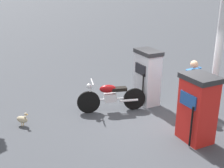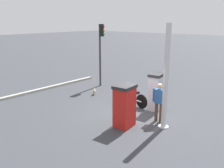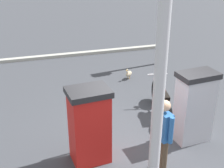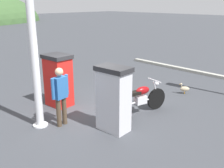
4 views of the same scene
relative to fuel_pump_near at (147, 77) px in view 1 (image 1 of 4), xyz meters
name	(u,v)px [view 1 (image 1 of 4)]	position (x,y,z in m)	size (l,w,h in m)	color
ground_plane	(157,120)	(0.31, 1.23, -0.87)	(120.00, 120.00, 0.00)	#383A3F
fuel_pump_near	(147,77)	(0.00, 0.00, 0.00)	(0.61, 0.91, 1.71)	silver
fuel_pump_far	(197,108)	(0.00, 2.45, -0.02)	(0.71, 0.88, 1.66)	red
motorcycle_near_pump	(111,96)	(1.29, 0.17, -0.39)	(2.01, 0.70, 0.97)	black
attendant_person	(192,84)	(-0.79, 1.18, 0.05)	(0.58, 0.25, 1.61)	#473828
wandering_duck	(22,119)	(3.82, 0.13, -0.67)	(0.35, 0.35, 0.41)	tan
canopy_support_pole	(218,52)	(-1.24, 1.56, 1.03)	(0.40, 0.40, 3.95)	silver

